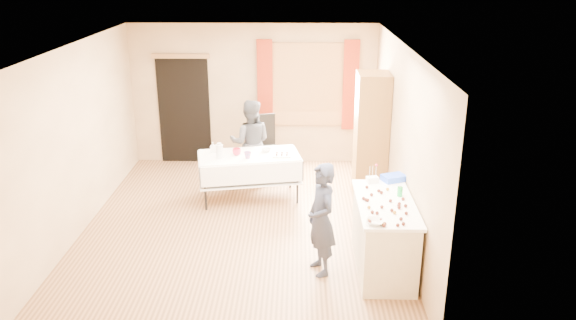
{
  "coord_description": "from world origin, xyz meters",
  "views": [
    {
      "loc": [
        0.81,
        -7.39,
        3.69
      ],
      "look_at": [
        0.69,
        0.0,
        1.02
      ],
      "focal_mm": 35.0,
      "sensor_mm": 36.0,
      "label": 1
    }
  ],
  "objects_px": {
    "party_table": "(249,173)",
    "woman": "(250,142)",
    "girl": "(321,220)",
    "chair": "(266,157)",
    "cabinet": "(371,136)",
    "counter": "(384,236)"
  },
  "relations": [
    {
      "from": "cabinet",
      "to": "woman",
      "type": "relative_size",
      "value": 1.37
    },
    {
      "from": "chair",
      "to": "girl",
      "type": "height_order",
      "value": "girl"
    },
    {
      "from": "girl",
      "to": "counter",
      "type": "bearing_deg",
      "value": 77.42
    },
    {
      "from": "cabinet",
      "to": "counter",
      "type": "height_order",
      "value": "cabinet"
    },
    {
      "from": "cabinet",
      "to": "woman",
      "type": "xyz_separation_m",
      "value": [
        -1.97,
        0.49,
        -0.28
      ]
    },
    {
      "from": "party_table",
      "to": "chair",
      "type": "xyz_separation_m",
      "value": [
        0.2,
        1.11,
        -0.13
      ]
    },
    {
      "from": "chair",
      "to": "cabinet",
      "type": "bearing_deg",
      "value": -44.62
    },
    {
      "from": "cabinet",
      "to": "counter",
      "type": "relative_size",
      "value": 1.4
    },
    {
      "from": "party_table",
      "to": "girl",
      "type": "relative_size",
      "value": 1.21
    },
    {
      "from": "counter",
      "to": "girl",
      "type": "bearing_deg",
      "value": -173.47
    },
    {
      "from": "counter",
      "to": "party_table",
      "type": "distance_m",
      "value": 2.83
    },
    {
      "from": "counter",
      "to": "chair",
      "type": "relative_size",
      "value": 1.36
    },
    {
      "from": "girl",
      "to": "woman",
      "type": "relative_size",
      "value": 0.97
    },
    {
      "from": "party_table",
      "to": "woman",
      "type": "distance_m",
      "value": 0.72
    },
    {
      "from": "chair",
      "to": "party_table",
      "type": "bearing_deg",
      "value": -116.26
    },
    {
      "from": "cabinet",
      "to": "chair",
      "type": "relative_size",
      "value": 1.9
    },
    {
      "from": "chair",
      "to": "girl",
      "type": "relative_size",
      "value": 0.75
    },
    {
      "from": "cabinet",
      "to": "chair",
      "type": "distance_m",
      "value": 2.1
    },
    {
      "from": "counter",
      "to": "chair",
      "type": "distance_m",
      "value": 3.66
    },
    {
      "from": "chair",
      "to": "woman",
      "type": "xyz_separation_m",
      "value": [
        -0.23,
        -0.45,
        0.42
      ]
    },
    {
      "from": "cabinet",
      "to": "chair",
      "type": "xyz_separation_m",
      "value": [
        -1.74,
        0.94,
        -0.7
      ]
    },
    {
      "from": "girl",
      "to": "woman",
      "type": "distance_m",
      "value": 3.1
    }
  ]
}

